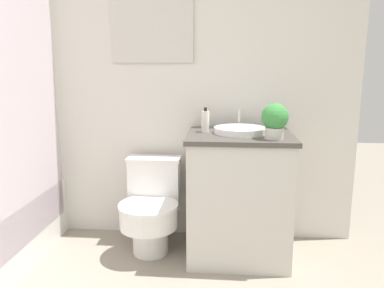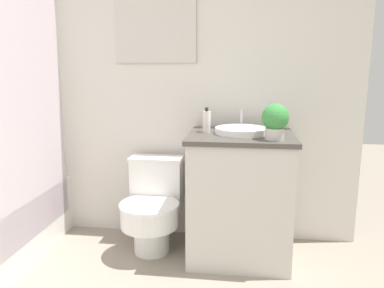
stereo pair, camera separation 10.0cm
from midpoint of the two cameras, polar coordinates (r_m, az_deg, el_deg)
name	(u,v)px [view 1 (the left image)]	position (r m, az deg, el deg)	size (l,w,h in m)	color
wall_back	(125,69)	(2.83, -11.26, 11.19)	(3.37, 0.07, 2.50)	silver
toilet	(151,207)	(2.66, -7.30, -9.47)	(0.40, 0.53, 0.63)	white
vanity	(238,196)	(2.54, 5.96, -7.83)	(0.68, 0.57, 0.84)	beige
sink	(240,130)	(2.45, 6.17, 2.11)	(0.34, 0.38, 0.13)	white
soap_bottle	(205,121)	(2.48, 0.89, 3.47)	(0.05, 0.05, 0.16)	silver
potted_plant	(275,119)	(2.28, 11.27, 3.68)	(0.16, 0.16, 0.21)	beige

